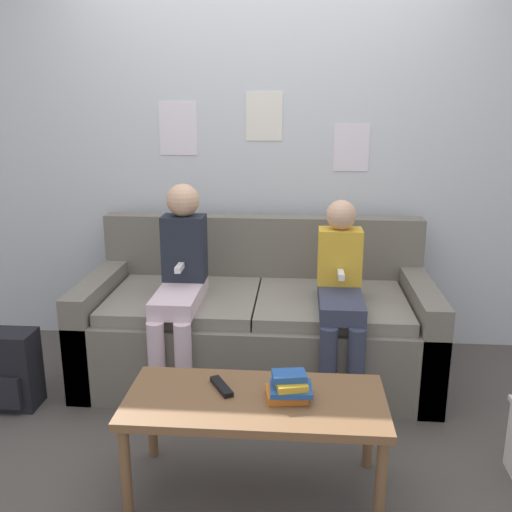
# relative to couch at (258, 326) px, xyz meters

# --- Properties ---
(ground_plane) EXTENTS (10.00, 10.00, 0.00)m
(ground_plane) POSITION_rel_couch_xyz_m (0.00, -0.58, -0.30)
(ground_plane) COLOR #4C4742
(wall_back) EXTENTS (8.00, 0.06, 2.60)m
(wall_back) POSITION_rel_couch_xyz_m (-0.00, 0.55, 1.00)
(wall_back) COLOR silver
(wall_back) RESTS_ON ground_plane
(couch) EXTENTS (2.01, 0.91, 0.90)m
(couch) POSITION_rel_couch_xyz_m (0.00, 0.00, 0.00)
(couch) COLOR #6B665B
(couch) RESTS_ON ground_plane
(coffee_table) EXTENTS (1.06, 0.48, 0.43)m
(coffee_table) POSITION_rel_couch_xyz_m (0.07, -1.09, 0.08)
(coffee_table) COLOR brown
(coffee_table) RESTS_ON ground_plane
(person_left) EXTENTS (0.24, 0.61, 1.16)m
(person_left) POSITION_rel_couch_xyz_m (-0.41, -0.21, 0.36)
(person_left) COLOR silver
(person_left) RESTS_ON ground_plane
(person_right) EXTENTS (0.24, 0.61, 1.08)m
(person_right) POSITION_rel_couch_xyz_m (0.46, -0.23, 0.31)
(person_right) COLOR #33384C
(person_right) RESTS_ON ground_plane
(tv_remote) EXTENTS (0.12, 0.17, 0.02)m
(tv_remote) POSITION_rel_couch_xyz_m (-0.07, -1.03, 0.14)
(tv_remote) COLOR black
(tv_remote) RESTS_ON coffee_table
(book_stack) EXTENTS (0.20, 0.16, 0.11)m
(book_stack) POSITION_rel_couch_xyz_m (0.21, -1.08, 0.18)
(book_stack) COLOR orange
(book_stack) RESTS_ON coffee_table
(backpack) EXTENTS (0.32, 0.21, 0.43)m
(backpack) POSITION_rel_couch_xyz_m (-1.31, -0.51, -0.09)
(backpack) COLOR black
(backpack) RESTS_ON ground_plane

